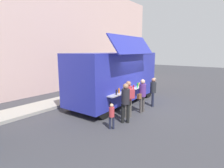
{
  "coord_description": "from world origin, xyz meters",
  "views": [
    {
      "loc": [
        -8.37,
        -4.27,
        3.03
      ],
      "look_at": [
        -0.9,
        1.44,
        1.3
      ],
      "focal_mm": 28.8,
      "sensor_mm": 36.0,
      "label": 1
    }
  ],
  "objects_px": {
    "customer_front_ordering": "(142,93)",
    "customer_extra_browsing": "(153,90)",
    "food_truck_main": "(115,76)",
    "child_near_queue": "(112,114)",
    "trash_bin": "(122,81)",
    "customer_mid_with_backpack": "(129,96)",
    "customer_rear_waiting": "(125,100)"
  },
  "relations": [
    {
      "from": "child_near_queue",
      "to": "customer_rear_waiting",
      "type": "bearing_deg",
      "value": -39.71
    },
    {
      "from": "customer_rear_waiting",
      "to": "customer_extra_browsing",
      "type": "bearing_deg",
      "value": -40.69
    },
    {
      "from": "child_near_queue",
      "to": "customer_extra_browsing",
      "type": "bearing_deg",
      "value": -34.43
    },
    {
      "from": "customer_mid_with_backpack",
      "to": "child_near_queue",
      "type": "bearing_deg",
      "value": 126.83
    },
    {
      "from": "customer_mid_with_backpack",
      "to": "customer_extra_browsing",
      "type": "xyz_separation_m",
      "value": [
        2.32,
        -0.13,
        -0.1
      ]
    },
    {
      "from": "trash_bin",
      "to": "customer_front_ordering",
      "type": "distance_m",
      "value": 6.43
    },
    {
      "from": "customer_mid_with_backpack",
      "to": "customer_rear_waiting",
      "type": "xyz_separation_m",
      "value": [
        -0.59,
        -0.21,
        -0.02
      ]
    },
    {
      "from": "food_truck_main",
      "to": "customer_rear_waiting",
      "type": "distance_m",
      "value": 3.07
    },
    {
      "from": "customer_front_ordering",
      "to": "customer_rear_waiting",
      "type": "height_order",
      "value": "customer_rear_waiting"
    },
    {
      "from": "trash_bin",
      "to": "customer_rear_waiting",
      "type": "relative_size",
      "value": 0.61
    },
    {
      "from": "food_truck_main",
      "to": "child_near_queue",
      "type": "height_order",
      "value": "food_truck_main"
    },
    {
      "from": "trash_bin",
      "to": "customer_rear_waiting",
      "type": "bearing_deg",
      "value": -144.95
    },
    {
      "from": "food_truck_main",
      "to": "trash_bin",
      "type": "xyz_separation_m",
      "value": [
        4.18,
        2.32,
        -1.08
      ]
    },
    {
      "from": "customer_extra_browsing",
      "to": "food_truck_main",
      "type": "bearing_deg",
      "value": -6.64
    },
    {
      "from": "trash_bin",
      "to": "customer_front_ordering",
      "type": "height_order",
      "value": "customer_front_ordering"
    },
    {
      "from": "food_truck_main",
      "to": "customer_mid_with_backpack",
      "type": "distance_m",
      "value": 2.52
    },
    {
      "from": "customer_rear_waiting",
      "to": "customer_extra_browsing",
      "type": "height_order",
      "value": "customer_rear_waiting"
    },
    {
      "from": "food_truck_main",
      "to": "child_near_queue",
      "type": "relative_size",
      "value": 5.99
    },
    {
      "from": "customer_front_ordering",
      "to": "customer_mid_with_backpack",
      "type": "distance_m",
      "value": 1.05
    },
    {
      "from": "customer_front_ordering",
      "to": "customer_extra_browsing",
      "type": "relative_size",
      "value": 1.05
    },
    {
      "from": "customer_extra_browsing",
      "to": "child_near_queue",
      "type": "bearing_deg",
      "value": 63.02
    },
    {
      "from": "food_truck_main",
      "to": "customer_rear_waiting",
      "type": "height_order",
      "value": "food_truck_main"
    },
    {
      "from": "food_truck_main",
      "to": "child_near_queue",
      "type": "xyz_separation_m",
      "value": [
        -3.0,
        -2.04,
        -0.98
      ]
    },
    {
      "from": "food_truck_main",
      "to": "customer_extra_browsing",
      "type": "xyz_separation_m",
      "value": [
        0.76,
        -2.03,
        -0.65
      ]
    },
    {
      "from": "customer_front_ordering",
      "to": "child_near_queue",
      "type": "bearing_deg",
      "value": 95.35
    },
    {
      "from": "customer_mid_with_backpack",
      "to": "customer_rear_waiting",
      "type": "bearing_deg",
      "value": 141.5
    },
    {
      "from": "trash_bin",
      "to": "customer_mid_with_backpack",
      "type": "distance_m",
      "value": 7.14
    },
    {
      "from": "customer_front_ordering",
      "to": "customer_extra_browsing",
      "type": "distance_m",
      "value": 1.28
    },
    {
      "from": "customer_front_ordering",
      "to": "customer_extra_browsing",
      "type": "xyz_separation_m",
      "value": [
        1.28,
        0.01,
        -0.04
      ]
    },
    {
      "from": "trash_bin",
      "to": "customer_rear_waiting",
      "type": "distance_m",
      "value": 7.74
    },
    {
      "from": "food_truck_main",
      "to": "customer_front_ordering",
      "type": "xyz_separation_m",
      "value": [
        -0.52,
        -2.04,
        -0.61
      ]
    },
    {
      "from": "customer_mid_with_backpack",
      "to": "child_near_queue",
      "type": "relative_size",
      "value": 1.65
    }
  ]
}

